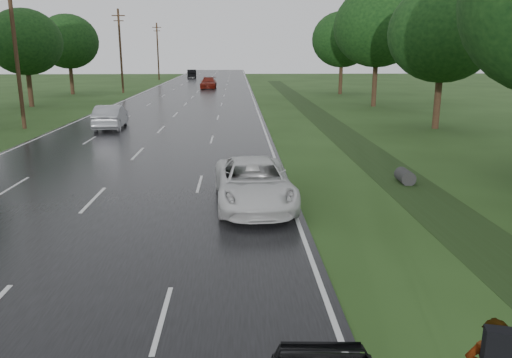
% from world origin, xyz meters
% --- Properties ---
extents(road, '(14.00, 180.00, 0.04)m').
position_xyz_m(road, '(0.00, 45.00, 0.02)').
color(road, black).
rests_on(road, ground).
extents(edge_stripe_east, '(0.12, 180.00, 0.01)m').
position_xyz_m(edge_stripe_east, '(6.75, 45.00, 0.04)').
color(edge_stripe_east, silver).
rests_on(edge_stripe_east, road).
extents(edge_stripe_west, '(0.12, 180.00, 0.01)m').
position_xyz_m(edge_stripe_west, '(-6.75, 45.00, 0.04)').
color(edge_stripe_west, silver).
rests_on(edge_stripe_west, road).
extents(center_line, '(0.12, 180.00, 0.01)m').
position_xyz_m(center_line, '(0.00, 45.00, 0.04)').
color(center_line, silver).
rests_on(center_line, road).
extents(drainage_ditch, '(2.20, 120.00, 0.56)m').
position_xyz_m(drainage_ditch, '(11.50, 18.71, 0.04)').
color(drainage_ditch, '#1E3113').
rests_on(drainage_ditch, ground).
extents(utility_pole_mid, '(1.60, 0.26, 10.00)m').
position_xyz_m(utility_pole_mid, '(-9.20, 25.00, 5.20)').
color(utility_pole_mid, '#392817').
rests_on(utility_pole_mid, ground).
extents(utility_pole_far, '(1.60, 0.26, 10.00)m').
position_xyz_m(utility_pole_far, '(-9.20, 55.00, 5.20)').
color(utility_pole_far, '#392817').
rests_on(utility_pole_far, ground).
extents(utility_pole_distant, '(1.60, 0.26, 10.00)m').
position_xyz_m(utility_pole_distant, '(-9.20, 85.00, 5.20)').
color(utility_pole_distant, '#392817').
rests_on(utility_pole_distant, ground).
extents(tree_east_c, '(7.00, 7.00, 9.29)m').
position_xyz_m(tree_east_c, '(18.20, 24.00, 6.14)').
color(tree_east_c, '#392817').
rests_on(tree_east_c, ground).
extents(tree_east_d, '(8.00, 8.00, 10.76)m').
position_xyz_m(tree_east_d, '(17.80, 38.00, 7.15)').
color(tree_east_d, '#392817').
rests_on(tree_east_d, ground).
extents(tree_east_f, '(7.20, 7.20, 9.62)m').
position_xyz_m(tree_east_f, '(17.50, 52.00, 6.37)').
color(tree_east_f, '#392817').
rests_on(tree_east_f, ground).
extents(tree_west_d, '(6.60, 6.60, 8.80)m').
position_xyz_m(tree_west_d, '(-14.20, 39.00, 5.82)').
color(tree_west_d, '#392817').
rests_on(tree_west_d, ground).
extents(tree_west_f, '(7.00, 7.00, 9.29)m').
position_xyz_m(tree_west_f, '(-14.80, 53.00, 6.14)').
color(tree_west_f, '#392817').
rests_on(tree_west_f, ground).
extents(white_pickup, '(2.76, 5.44, 1.47)m').
position_xyz_m(white_pickup, '(5.50, 7.29, 0.78)').
color(white_pickup, silver).
rests_on(white_pickup, road).
extents(silver_sedan, '(1.95, 4.81, 1.55)m').
position_xyz_m(silver_sedan, '(-3.37, 24.64, 0.82)').
color(silver_sedan, gray).
rests_on(silver_sedan, road).
extents(far_car_red, '(2.16, 5.19, 1.50)m').
position_xyz_m(far_car_red, '(1.08, 61.73, 0.79)').
color(far_car_red, maroon).
rests_on(far_car_red, road).
extents(far_car_dark, '(2.22, 4.97, 1.58)m').
position_xyz_m(far_car_dark, '(-3.78, 91.15, 0.83)').
color(far_car_dark, black).
rests_on(far_car_dark, road).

